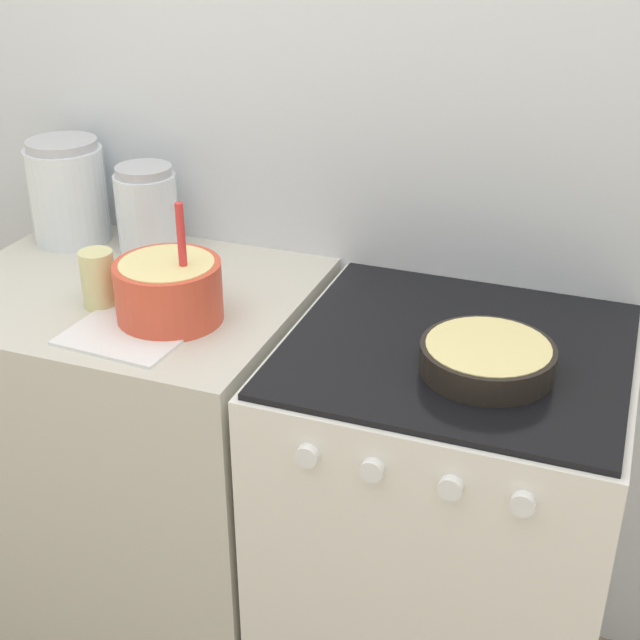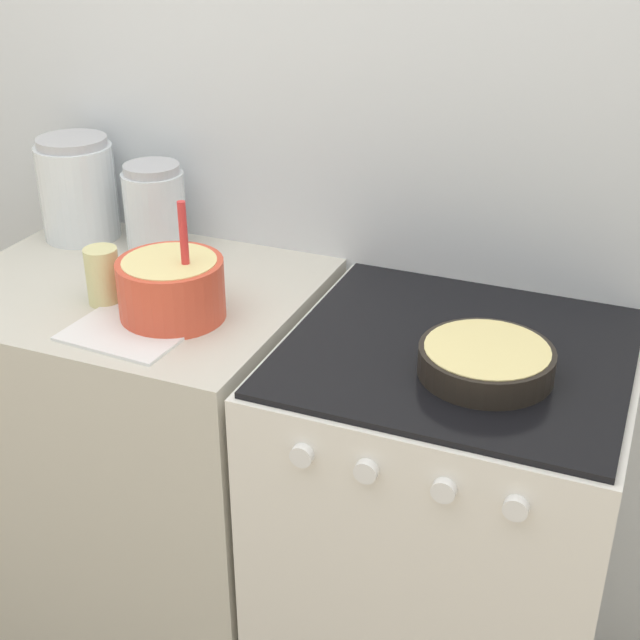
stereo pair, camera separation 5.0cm
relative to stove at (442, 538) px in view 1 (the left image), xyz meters
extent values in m
cube|color=silver|center=(-0.34, 0.34, 0.74)|extent=(4.52, 0.05, 2.40)
cube|color=beige|center=(-0.72, 0.00, 0.00)|extent=(0.76, 0.62, 0.93)
cube|color=white|center=(0.00, 0.00, -0.01)|extent=(0.65, 0.62, 0.91)
cube|color=black|center=(0.00, 0.00, 0.46)|extent=(0.63, 0.60, 0.01)
cylinder|color=white|center=(-0.18, -0.32, 0.38)|extent=(0.04, 0.02, 0.04)
cylinder|color=white|center=(-0.07, -0.32, 0.38)|extent=(0.04, 0.02, 0.04)
cylinder|color=white|center=(0.07, -0.32, 0.38)|extent=(0.04, 0.02, 0.04)
cylinder|color=white|center=(0.18, -0.32, 0.38)|extent=(0.04, 0.02, 0.04)
cylinder|color=#D84C33|center=(-0.56, -0.09, 0.52)|extent=(0.21, 0.21, 0.12)
cylinder|color=#EFDB8C|center=(-0.56, -0.09, 0.55)|extent=(0.18, 0.18, 0.07)
cylinder|color=red|center=(-0.52, -0.09, 0.60)|extent=(0.02, 0.02, 0.23)
cylinder|color=black|center=(0.07, -0.07, 0.49)|extent=(0.24, 0.24, 0.05)
cylinder|color=#EFDB8C|center=(0.07, -0.07, 0.50)|extent=(0.22, 0.22, 0.04)
cylinder|color=silver|center=(-0.98, 0.20, 0.57)|extent=(0.18, 0.18, 0.22)
cylinder|color=olive|center=(-0.98, 0.20, 0.53)|extent=(0.16, 0.16, 0.13)
cylinder|color=#B2B2B7|center=(-0.98, 0.20, 0.70)|extent=(0.16, 0.16, 0.02)
cylinder|color=silver|center=(-0.77, 0.20, 0.56)|extent=(0.14, 0.14, 0.18)
cylinder|color=red|center=(-0.77, 0.20, 0.52)|extent=(0.12, 0.12, 0.11)
cylinder|color=#B2B2B7|center=(-0.77, 0.20, 0.66)|extent=(0.13, 0.13, 0.02)
cylinder|color=beige|center=(-0.72, -0.09, 0.52)|extent=(0.07, 0.07, 0.12)
cube|color=white|center=(-0.60, -0.14, 0.47)|extent=(0.24, 0.28, 0.01)
camera|label=1|loc=(0.27, -1.45, 1.27)|focal=50.00mm
camera|label=2|loc=(0.31, -1.44, 1.27)|focal=50.00mm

